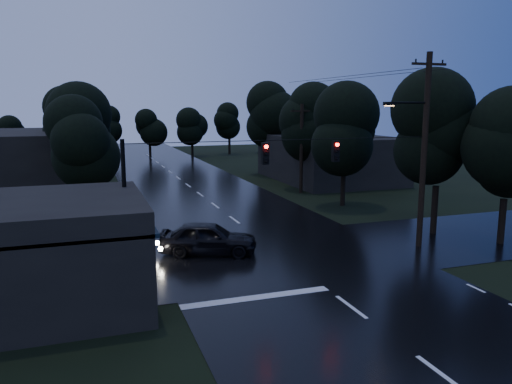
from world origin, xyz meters
TOP-DOWN VIEW (x-y plane):
  - ground at (0.00, 0.00)m, footprint 160.00×160.00m
  - main_road at (0.00, 30.00)m, footprint 12.00×120.00m
  - cross_street at (0.00, 12.00)m, footprint 60.00×9.00m
  - building_far_right at (14.00, 34.00)m, footprint 10.00×14.00m
  - building_far_left at (-14.00, 40.00)m, footprint 10.00×16.00m
  - utility_pole_main at (7.41, 11.00)m, footprint 3.50×0.30m
  - utility_pole_far at (8.30, 28.00)m, footprint 2.00×0.30m
  - anchor_pole_left at (-7.50, 11.00)m, footprint 0.18×0.18m
  - span_signals at (0.56, 10.99)m, footprint 15.00×0.37m
  - tree_corner_near at (10.00, 13.00)m, footprint 4.48×4.48m
  - tree_corner_far at (12.00, 10.00)m, footprint 3.92×3.92m
  - tree_left_a at (-9.00, 22.00)m, footprint 3.92×3.92m
  - tree_left_b at (-9.60, 30.00)m, footprint 4.20×4.20m
  - tree_left_c at (-10.20, 40.00)m, footprint 4.48×4.48m
  - tree_right_a at (9.00, 22.00)m, footprint 4.20×4.20m
  - tree_right_b at (9.60, 30.00)m, footprint 4.48×4.48m
  - tree_right_c at (10.20, 40.00)m, footprint 4.76×4.76m
  - car at (-3.38, 13.31)m, footprint 5.20×3.44m

SIDE VIEW (x-z plane):
  - ground at x=0.00m, z-range 0.00..0.00m
  - main_road at x=0.00m, z-range -0.01..0.01m
  - cross_street at x=0.00m, z-range -0.01..0.01m
  - car at x=-3.38m, z-range 0.00..1.65m
  - building_far_right at x=14.00m, z-range 0.00..4.40m
  - building_far_left at x=-14.00m, z-range 0.00..5.00m
  - anchor_pole_left at x=-7.50m, z-range 0.00..6.00m
  - utility_pole_far at x=8.30m, z-range 0.13..7.63m
  - tree_corner_far at x=12.00m, z-range 1.11..9.37m
  - tree_left_a at x=-9.00m, z-range 1.11..9.37m
  - span_signals at x=0.56m, z-range 4.69..5.80m
  - utility_pole_main at x=7.41m, z-range 0.26..10.26m
  - tree_left_b at x=-9.60m, z-range 1.19..10.04m
  - tree_right_a at x=9.00m, z-range 1.19..10.04m
  - tree_corner_near at x=10.00m, z-range 1.27..10.71m
  - tree_left_c at x=-10.20m, z-range 1.27..10.71m
  - tree_right_b at x=9.60m, z-range 1.27..10.71m
  - tree_right_c at x=10.20m, z-range 1.35..11.38m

